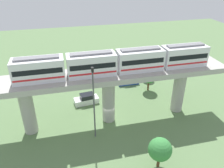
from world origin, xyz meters
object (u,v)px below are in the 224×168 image
Objects in this scene: tree_mid_lot at (147,61)px; parked_car_white at (87,99)px; tree_far_corner at (149,76)px; signal_post at (94,101)px; tree_near_viaduct at (160,150)px; parked_car_blue at (128,80)px; train at (116,62)px.

parked_car_white is at bearing -62.87° from tree_mid_lot.
signal_post is (10.72, -12.26, 2.93)m from tree_far_corner.
tree_mid_lot reaches higher than tree_near_viaduct.
tree_near_viaduct is at bearing -17.93° from tree_mid_lot.
tree_mid_lot is (-7.14, 13.94, 2.94)m from parked_car_white.
tree_mid_lot reaches higher than parked_car_white.
parked_car_white is 1.05× the size of tree_near_viaduct.
parked_car_white is at bearing -61.34° from parked_car_blue.
tree_far_corner is at bearing 161.99° from tree_near_viaduct.
tree_mid_lot is at bearing 162.07° from tree_near_viaduct.
tree_far_corner is (-1.75, 12.23, 2.25)m from parked_car_white.
parked_car_blue is at bearing -67.00° from tree_mid_lot.
tree_far_corner is (3.43, 2.91, 2.25)m from parked_car_blue.
signal_post is at bearing -48.81° from train.
tree_far_corner reaches higher than tree_near_viaduct.
train is at bearing -166.25° from tree_near_viaduct.
signal_post is at bearing -6.75° from parked_car_white.
tree_near_viaduct is 10.12m from signal_post.
parked_car_white is 0.99× the size of tree_far_corner.
tree_near_viaduct is at bearing 42.21° from signal_post.
parked_car_blue is at bearing -139.65° from tree_far_corner.
parked_car_white is at bearing 179.80° from signal_post.
train reaches higher than parked_car_white.
parked_car_blue is (-10.74, 5.46, -8.97)m from train.
parked_car_blue is 5.83m from tree_mid_lot.
train reaches higher than parked_car_blue.
tree_mid_lot is (-23.23, 7.52, 0.93)m from tree_near_viaduct.
tree_near_viaduct is 0.95× the size of tree_far_corner.
tree_near_viaduct is at bearing -8.15° from parked_car_blue.
train reaches higher than tree_near_viaduct.
parked_car_blue is at bearing 112.52° from parked_car_white.
tree_far_corner is 0.41× the size of signal_post.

